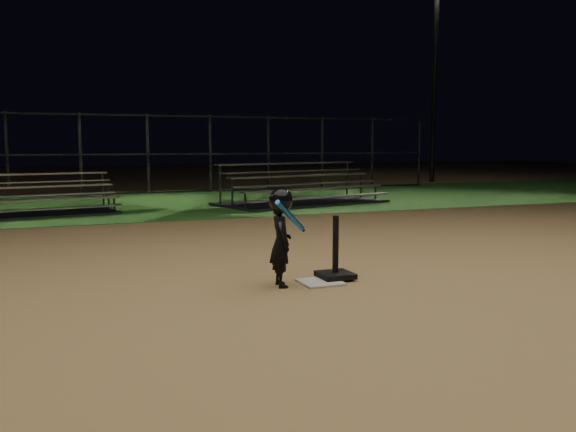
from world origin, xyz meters
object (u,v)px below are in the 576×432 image
object	(u,v)px
home_plate	(320,282)
bleacher_left	(27,207)
bleacher_right	(302,195)
batting_tee	(335,267)
child_batter	(281,235)
light_pole_right	(436,61)

from	to	relation	value
home_plate	bleacher_left	size ratio (longest dim) A/B	0.11
bleacher_right	batting_tee	bearing A→B (deg)	-124.12
child_batter	batting_tee	bearing A→B (deg)	-79.15
child_batter	light_pole_right	distance (m)	19.92
light_pole_right	batting_tee	bearing A→B (deg)	-128.41
home_plate	child_batter	bearing A→B (deg)	176.18
child_batter	bleacher_right	distance (m)	9.13
batting_tee	light_pole_right	bearing A→B (deg)	51.59
home_plate	bleacher_right	size ratio (longest dim) A/B	0.09
batting_tee	light_pole_right	size ratio (longest dim) A/B	0.09
home_plate	light_pole_right	xyz separation A→B (m)	(12.00, 14.94, 4.93)
home_plate	child_batter	world-z (taller)	child_batter
child_batter	bleacher_left	size ratio (longest dim) A/B	0.28
bleacher_right	light_pole_right	world-z (taller)	light_pole_right
home_plate	bleacher_right	bearing A→B (deg)	68.47
home_plate	batting_tee	world-z (taller)	batting_tee
home_plate	child_batter	xyz separation A→B (m)	(-0.46, 0.03, 0.56)
batting_tee	child_batter	bearing A→B (deg)	-173.83
batting_tee	light_pole_right	distance (m)	19.53
batting_tee	light_pole_right	world-z (taller)	light_pole_right
child_batter	bleacher_right	size ratio (longest dim) A/B	0.23
light_pole_right	bleacher_right	bearing A→B (deg)	-142.86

